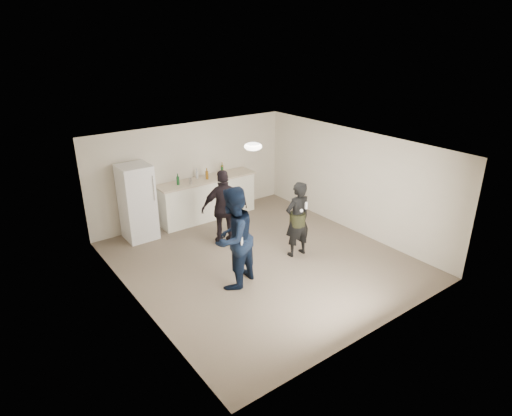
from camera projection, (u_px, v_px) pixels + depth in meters
floor at (261, 260)px, 9.26m from camera, size 6.00×6.00×0.00m
ceiling at (262, 147)px, 8.31m from camera, size 6.00×6.00×0.00m
wall_back at (192, 171)px, 11.02m from camera, size 6.00×0.00×6.00m
wall_front at (380, 266)px, 6.55m from camera, size 6.00×0.00×6.00m
wall_left at (133, 243)px, 7.28m from camera, size 0.00×6.00×6.00m
wall_right at (353, 181)px, 10.29m from camera, size 0.00×6.00×6.00m
counter at (208, 199)px, 11.19m from camera, size 2.60×0.56×1.05m
counter_top at (207, 179)px, 10.98m from camera, size 2.68×0.64×0.04m
fridge at (137, 202)px, 9.94m from camera, size 0.70×0.70×1.80m
fridge_handle at (154, 188)px, 9.66m from camera, size 0.02×0.02×0.60m
ceiling_dome at (253, 146)px, 8.55m from camera, size 0.36×0.36×0.16m
shaker at (190, 181)px, 10.55m from camera, size 0.08×0.08×0.17m
man at (233, 238)px, 8.00m from camera, size 1.19×1.08×2.00m
woman at (297, 219)px, 9.17m from camera, size 0.64×0.44×1.70m
camo_shorts at (297, 219)px, 9.17m from camera, size 0.34×0.34×0.28m
spectator at (224, 208)px, 9.64m from camera, size 1.13×0.78×1.78m
remote_man at (242, 241)px, 7.77m from camera, size 0.04×0.04×0.15m
nunchuk_man at (246, 242)px, 7.88m from camera, size 0.07×0.07×0.07m
remote_woman at (306, 206)px, 8.83m from camera, size 0.04×0.04×0.15m
nunchuk_woman at (301, 211)px, 8.84m from camera, size 0.07×0.07×0.07m
bottle_cluster at (206, 174)px, 10.94m from camera, size 1.44×0.38×0.28m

